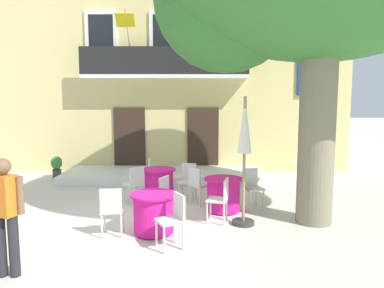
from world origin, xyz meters
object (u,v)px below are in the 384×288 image
at_px(cafe_chair_middle_2, 169,195).
at_px(cafe_chair_near_tree_2, 253,185).
at_px(cafe_chair_front_1, 136,182).
at_px(cafe_table_front, 160,183).
at_px(ground_planter_left, 58,166).
at_px(cafe_chair_near_tree_0, 198,183).
at_px(cafe_umbrella, 245,142).
at_px(cafe_chair_front_0, 154,172).
at_px(cafe_chair_middle_1, 175,217).
at_px(cafe_chair_front_2, 189,179).
at_px(cafe_chair_near_tree_1, 222,197).
at_px(cafe_chair_middle_0, 113,208).
at_px(pedestrian_near_entrance, 6,210).
at_px(cafe_table_near_tree, 224,194).
at_px(cafe_table_middle, 154,213).

bearing_deg(cafe_chair_middle_2, cafe_chair_near_tree_2, 25.56).
distance_m(cafe_chair_middle_2, cafe_chair_front_1, 1.49).
distance_m(cafe_table_front, ground_planter_left, 4.31).
relative_size(cafe_chair_near_tree_0, cafe_umbrella, 0.36).
relative_size(cafe_chair_front_0, ground_planter_left, 1.25).
relative_size(cafe_chair_middle_1, cafe_chair_front_1, 1.00).
relative_size(cafe_table_front, cafe_chair_front_2, 0.95).
xyz_separation_m(cafe_chair_near_tree_1, cafe_chair_middle_2, (-1.07, 0.14, 0.00)).
height_order(cafe_table_front, cafe_chair_front_1, cafe_chair_front_1).
distance_m(cafe_chair_middle_0, pedestrian_near_entrance, 1.87).
relative_size(cafe_chair_middle_2, ground_planter_left, 1.25).
xyz_separation_m(cafe_chair_near_tree_1, cafe_chair_front_1, (-1.96, 1.33, 0.00)).
relative_size(cafe_chair_middle_2, cafe_chair_front_2, 1.00).
distance_m(cafe_table_near_tree, cafe_chair_middle_1, 2.20).
xyz_separation_m(cafe_chair_near_tree_0, pedestrian_near_entrance, (-2.69, -3.41, 0.41)).
bearing_deg(cafe_table_middle, ground_planter_left, 127.63).
relative_size(cafe_table_middle, cafe_chair_middle_0, 0.95).
xyz_separation_m(cafe_chair_near_tree_1, cafe_umbrella, (0.44, -0.10, 1.14)).
distance_m(cafe_chair_near_tree_1, cafe_table_front, 2.36).
distance_m(cafe_chair_near_tree_0, cafe_table_middle, 2.00).
distance_m(cafe_chair_middle_1, cafe_chair_front_2, 2.95).
distance_m(cafe_chair_near_tree_2, cafe_chair_front_0, 2.92).
xyz_separation_m(cafe_chair_front_2, ground_planter_left, (-4.33, 2.52, -0.12)).
bearing_deg(cafe_chair_near_tree_2, ground_planter_left, 151.15).
distance_m(cafe_table_near_tree, cafe_umbrella, 1.56).
height_order(cafe_chair_near_tree_1, cafe_chair_front_1, same).
height_order(ground_planter_left, pedestrian_near_entrance, pedestrian_near_entrance).
xyz_separation_m(cafe_table_middle, cafe_chair_front_2, (0.61, 2.32, 0.14)).
bearing_deg(cafe_chair_middle_2, cafe_umbrella, -9.28).
bearing_deg(pedestrian_near_entrance, cafe_table_near_tree, 41.81).
distance_m(cafe_table_near_tree, cafe_table_middle, 1.94).
distance_m(cafe_chair_near_tree_1, cafe_chair_near_tree_2, 1.32).
relative_size(cafe_chair_front_2, ground_planter_left, 1.25).
distance_m(cafe_table_middle, cafe_chair_middle_2, 0.77).
height_order(cafe_chair_near_tree_0, cafe_chair_near_tree_2, same).
xyz_separation_m(cafe_chair_middle_0, cafe_table_front, (0.60, 2.60, -0.14)).
relative_size(cafe_chair_near_tree_0, ground_planter_left, 1.25).
relative_size(cafe_chair_front_2, cafe_umbrella, 0.36).
bearing_deg(cafe_table_near_tree, cafe_chair_front_1, 164.27).
bearing_deg(cafe_chair_middle_1, cafe_table_middle, 122.96).
bearing_deg(cafe_chair_front_2, cafe_table_middle, -104.71).
distance_m(cafe_chair_near_tree_1, cafe_chair_front_1, 2.37).
bearing_deg(cafe_table_front, cafe_chair_front_0, 107.55).
distance_m(cafe_chair_middle_0, ground_planter_left, 5.82).
xyz_separation_m(cafe_table_near_tree, cafe_table_front, (-1.55, 1.12, 0.00)).
bearing_deg(cafe_chair_middle_0, cafe_chair_near_tree_1, 19.75).
distance_m(cafe_chair_near_tree_1, cafe_umbrella, 1.22).
bearing_deg(cafe_chair_middle_1, cafe_chair_near_tree_1, 53.62).
height_order(cafe_chair_near_tree_0, cafe_chair_middle_0, same).
distance_m(ground_planter_left, pedestrian_near_entrance, 6.72).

